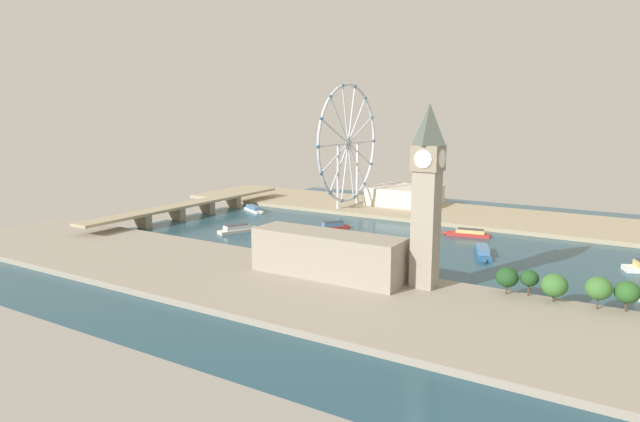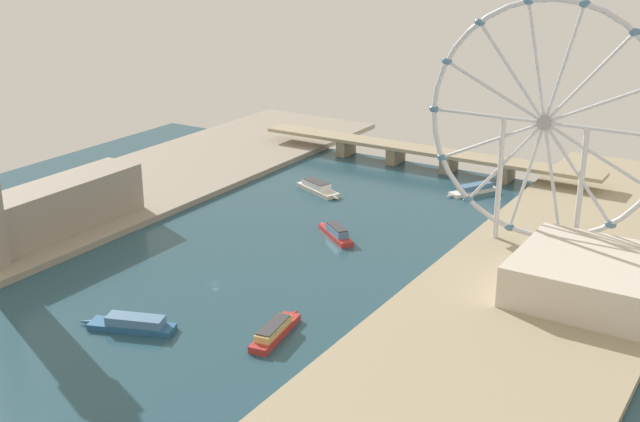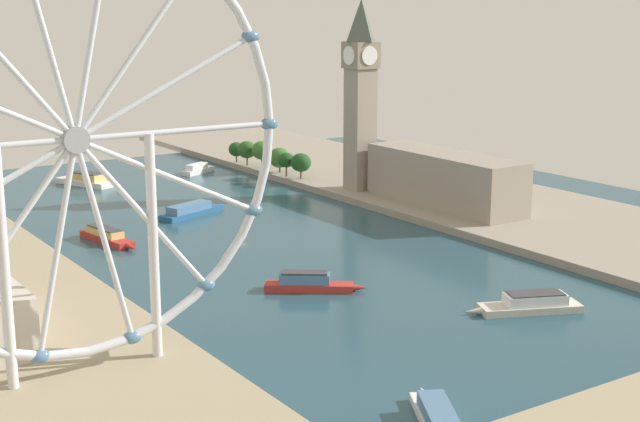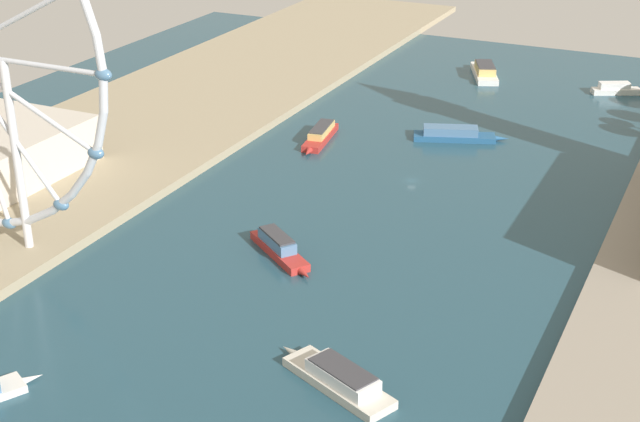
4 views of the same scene
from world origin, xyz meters
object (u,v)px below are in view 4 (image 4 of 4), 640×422
object	(u,v)px
tour_boat_4	(339,378)
tour_boat_1	(320,135)
tour_boat_2	(617,89)
tour_boat_3	(454,134)
tour_boat_6	(484,71)
tour_boat_0	(279,247)

from	to	relation	value
tour_boat_4	tour_boat_1	bearing A→B (deg)	-39.37
tour_boat_2	tour_boat_3	world-z (taller)	tour_boat_2
tour_boat_3	tour_boat_6	distance (m)	89.28
tour_boat_0	tour_boat_6	distance (m)	201.39
tour_boat_0	tour_boat_2	distance (m)	208.76
tour_boat_2	tour_boat_3	xyz separation A→B (m)	(46.01, 86.40, 0.04)
tour_boat_0	tour_boat_4	world-z (taller)	tour_boat_0
tour_boat_0	tour_boat_2	xyz separation A→B (m)	(-61.24, -199.58, -0.23)
tour_boat_4	tour_boat_2	bearing A→B (deg)	-70.54
tour_boat_2	tour_boat_6	distance (m)	59.78
tour_boat_0	tour_boat_2	bearing A→B (deg)	109.40
tour_boat_4	tour_boat_6	size ratio (longest dim) A/B	0.91
tour_boat_4	tour_boat_6	distance (m)	256.35
tour_boat_1	tour_boat_3	xyz separation A→B (m)	(-45.22, -22.45, -0.04)
tour_boat_2	tour_boat_0	bearing A→B (deg)	-134.12
tour_boat_3	tour_boat_1	bearing A→B (deg)	-173.86
tour_boat_2	tour_boat_4	world-z (taller)	tour_boat_4
tour_boat_0	tour_boat_3	size ratio (longest dim) A/B	0.79
tour_boat_0	tour_boat_4	distance (m)	66.57
tour_boat_0	tour_boat_2	world-z (taller)	tour_boat_0
tour_boat_0	tour_boat_1	distance (m)	95.56
tour_boat_1	tour_boat_4	size ratio (longest dim) A/B	1.01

